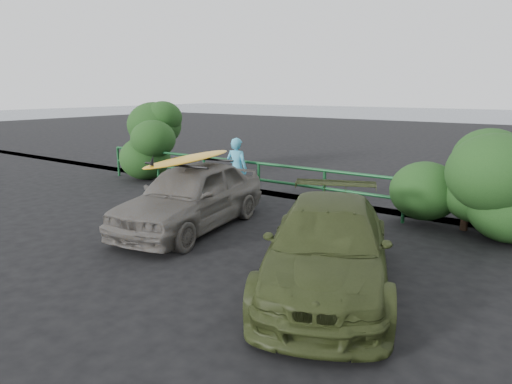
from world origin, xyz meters
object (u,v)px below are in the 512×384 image
guardrail (290,185)px  olive_vehicle (327,246)px  surfboard (190,159)px  man (237,169)px  sedan (191,196)px

guardrail → olive_vehicle: (3.15, -4.08, 0.13)m
olive_vehicle → guardrail: bearing=104.6°
guardrail → surfboard: 3.28m
olive_vehicle → surfboard: bearing=141.8°
guardrail → olive_vehicle: olive_vehicle is taller
guardrail → man: man is taller
sedan → surfboard: (0.00, 0.00, 0.81)m
sedan → man: size_ratio=2.47×
sedan → guardrail: bearing=68.9°
man → surfboard: (0.80, -2.64, 0.68)m
sedan → surfboard: size_ratio=1.40×
sedan → olive_vehicle: 3.91m
sedan → surfboard: surfboard is taller
man → surfboard: 2.84m
guardrail → sedan: 3.13m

